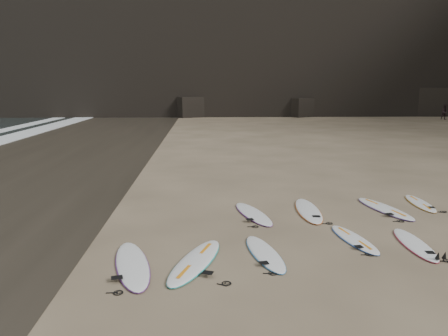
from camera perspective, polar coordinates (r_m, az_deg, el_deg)
The scene contains 12 objects.
ground at distance 11.58m, azimuth 19.02°, elevation -9.32°, with size 240.00×240.00×0.00m, color #897559.
wet_sand at distance 22.22m, azimuth -26.10°, elevation -0.36°, with size 12.00×200.00×0.01m, color #383026.
surfboard_0 at distance 9.85m, azimuth -3.75°, elevation -12.00°, with size 0.66×2.73×0.10m, color white.
surfboard_1 at distance 10.33m, azimuth 5.33°, elevation -10.97°, with size 0.57×2.36×0.09m, color white.
surfboard_2 at distance 11.64m, azimuth 16.62°, elevation -8.86°, with size 0.53×2.22×0.08m, color white.
surfboard_3 at distance 11.80m, azimuth 23.64°, elevation -9.05°, with size 0.56×2.32×0.08m, color white.
surfboard_5 at distance 13.29m, azimuth 3.83°, elevation -5.95°, with size 0.61×2.56×0.09m, color white.
surfboard_6 at distance 13.84m, azimuth 10.96°, elevation -5.42°, with size 0.67×2.78×0.10m, color white.
surfboard_7 at distance 14.70m, azimuth 20.24°, elevation -4.95°, with size 0.65×2.71×0.10m, color white.
surfboard_8 at distance 15.81m, azimuth 24.23°, elevation -4.20°, with size 0.53×2.22×0.08m, color white.
surfboard_11 at distance 9.87m, azimuth -11.90°, elevation -12.17°, with size 0.66×2.77×0.10m, color white.
person_b at distance 56.41m, azimuth 26.90°, elevation 6.54°, with size 0.85×0.66×1.74m, color black.
Camera 1 is at (-4.24, -10.06, 3.85)m, focal length 35.00 mm.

